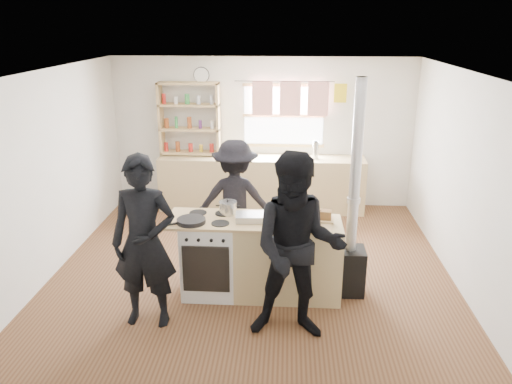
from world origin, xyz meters
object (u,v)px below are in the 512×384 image
skillet_greens (191,221)px  person_far (235,200)px  thermos (316,150)px  stockpot_stove (228,208)px  stockpot_counter (306,213)px  person_near_right (298,249)px  roast_tray (252,217)px  bread_board (321,216)px  flue_heater (351,242)px  person_near_left (144,243)px  cooking_island (261,257)px

skillet_greens → person_far: bearing=71.5°
thermos → stockpot_stove: thermos is taller
stockpot_counter → person_near_right: bearing=-97.2°
roast_tray → stockpot_stove: size_ratio=1.88×
skillet_greens → person_far: person_far is taller
bread_board → thermos: bearing=88.6°
flue_heater → person_near_left: (-2.18, -0.74, 0.27)m
cooking_island → flue_heater: bearing=5.0°
thermos → roast_tray: size_ratio=0.72×
skillet_greens → stockpot_counter: stockpot_counter is taller
flue_heater → person_far: size_ratio=1.55×
cooking_island → skillet_greens: 0.92m
stockpot_stove → person_near_left: person_near_left is taller
thermos → cooking_island: 2.92m
skillet_greens → stockpot_stove: (0.37, 0.30, 0.05)m
flue_heater → person_near_right: 1.12m
thermos → person_far: 2.14m
person_far → flue_heater: bearing=148.8°
bread_board → roast_tray: bearing=-175.9°
roast_tray → flue_heater: flue_heater is taller
cooking_island → skillet_greens: size_ratio=4.57×
skillet_greens → roast_tray: (0.67, 0.12, 0.01)m
cooking_island → person_near_left: 1.40m
person_near_left → person_far: size_ratio=1.13×
skillet_greens → person_far: 1.19m
stockpot_counter → person_near_right: (-0.10, -0.79, -0.06)m
stockpot_stove → person_near_right: (0.79, -0.94, -0.05)m
bread_board → flue_heater: size_ratio=0.12×
stockpot_counter → cooking_island: bearing=-179.4°
flue_heater → person_near_left: bearing=-161.2°
person_near_right → person_near_left: bearing=176.3°
stockpot_counter → roast_tray: bearing=-176.5°
person_near_left → cooking_island: bearing=30.3°
thermos → person_near_right: bearing=-95.5°
stockpot_counter → bread_board: 0.18m
person_far → thermos: bearing=-121.5°
roast_tray → stockpot_stove: bearing=147.8°
roast_tray → person_near_left: person_near_left is taller
cooking_island → stockpot_counter: (0.49, 0.01, 0.55)m
roast_tray → bread_board: bread_board is taller
stockpot_stove → person_far: person_far is taller
cooking_island → skillet_greens: skillet_greens is taller
flue_heater → stockpot_stove: bearing=177.3°
bread_board → person_near_left: bearing=-159.6°
stockpot_stove → bread_board: stockpot_stove is taller
thermos → cooking_island: size_ratio=0.14×
bread_board → person_near_right: bearing=-108.6°
flue_heater → thermos: bearing=96.1°
roast_tray → stockpot_counter: stockpot_counter is taller
stockpot_counter → person_far: person_far is taller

